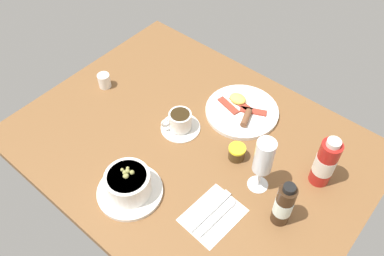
{
  "coord_description": "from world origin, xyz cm",
  "views": [
    {
      "loc": [
        51.21,
        -60.42,
        99.88
      ],
      "look_at": [
        -0.38,
        0.72,
        6.45
      ],
      "focal_mm": 37.1,
      "sensor_mm": 36.0,
      "label": 1
    }
  ],
  "objects_px": {
    "jam_jar": "(237,153)",
    "breakfast_plate": "(242,110)",
    "porridge_bowl": "(129,185)",
    "creamer_jug": "(104,80)",
    "cutlery_setting": "(214,214)",
    "wine_glass": "(264,159)",
    "coffee_cup": "(180,122)",
    "sauce_bottle_red": "(325,163)",
    "sauce_bottle_brown": "(284,205)"
  },
  "relations": [
    {
      "from": "jam_jar",
      "to": "breakfast_plate",
      "type": "relative_size",
      "value": 0.21
    },
    {
      "from": "porridge_bowl",
      "to": "creamer_jug",
      "type": "relative_size",
      "value": 3.31
    },
    {
      "from": "jam_jar",
      "to": "breakfast_plate",
      "type": "height_order",
      "value": "jam_jar"
    },
    {
      "from": "cutlery_setting",
      "to": "wine_glass",
      "type": "relative_size",
      "value": 0.88
    },
    {
      "from": "coffee_cup",
      "to": "sauce_bottle_red",
      "type": "bearing_deg",
      "value": 14.33
    },
    {
      "from": "cutlery_setting",
      "to": "sauce_bottle_red",
      "type": "distance_m",
      "value": 0.35
    },
    {
      "from": "cutlery_setting",
      "to": "sauce_bottle_red",
      "type": "height_order",
      "value": "sauce_bottle_red"
    },
    {
      "from": "creamer_jug",
      "to": "jam_jar",
      "type": "height_order",
      "value": "creamer_jug"
    },
    {
      "from": "coffee_cup",
      "to": "creamer_jug",
      "type": "xyz_separation_m",
      "value": [
        -0.34,
        -0.02,
        -0.0
      ]
    },
    {
      "from": "breakfast_plate",
      "to": "porridge_bowl",
      "type": "bearing_deg",
      "value": -97.5
    },
    {
      "from": "wine_glass",
      "to": "sauce_bottle_brown",
      "type": "xyz_separation_m",
      "value": [
        0.11,
        -0.05,
        -0.05
      ]
    },
    {
      "from": "creamer_jug",
      "to": "sauce_bottle_brown",
      "type": "relative_size",
      "value": 0.35
    },
    {
      "from": "porridge_bowl",
      "to": "cutlery_setting",
      "type": "distance_m",
      "value": 0.26
    },
    {
      "from": "sauce_bottle_red",
      "to": "wine_glass",
      "type": "bearing_deg",
      "value": -133.94
    },
    {
      "from": "creamer_jug",
      "to": "breakfast_plate",
      "type": "height_order",
      "value": "creamer_jug"
    },
    {
      "from": "creamer_jug",
      "to": "breakfast_plate",
      "type": "relative_size",
      "value": 0.23
    },
    {
      "from": "jam_jar",
      "to": "sauce_bottle_brown",
      "type": "height_order",
      "value": "sauce_bottle_brown"
    },
    {
      "from": "sauce_bottle_red",
      "to": "breakfast_plate",
      "type": "bearing_deg",
      "value": 167.24
    },
    {
      "from": "coffee_cup",
      "to": "jam_jar",
      "type": "height_order",
      "value": "coffee_cup"
    },
    {
      "from": "cutlery_setting",
      "to": "wine_glass",
      "type": "xyz_separation_m",
      "value": [
        0.04,
        0.16,
        0.13
      ]
    },
    {
      "from": "coffee_cup",
      "to": "wine_glass",
      "type": "relative_size",
      "value": 0.66
    },
    {
      "from": "coffee_cup",
      "to": "wine_glass",
      "type": "bearing_deg",
      "value": -3.21
    },
    {
      "from": "cutlery_setting",
      "to": "coffee_cup",
      "type": "distance_m",
      "value": 0.33
    },
    {
      "from": "sauce_bottle_brown",
      "to": "breakfast_plate",
      "type": "xyz_separation_m",
      "value": [
        -0.31,
        0.26,
        -0.07
      ]
    },
    {
      "from": "cutlery_setting",
      "to": "jam_jar",
      "type": "distance_m",
      "value": 0.21
    },
    {
      "from": "cutlery_setting",
      "to": "breakfast_plate",
      "type": "xyz_separation_m",
      "value": [
        -0.17,
        0.37,
        0.01
      ]
    },
    {
      "from": "coffee_cup",
      "to": "sauce_bottle_brown",
      "type": "xyz_separation_m",
      "value": [
        0.43,
        -0.07,
        0.05
      ]
    },
    {
      "from": "coffee_cup",
      "to": "wine_glass",
      "type": "height_order",
      "value": "wine_glass"
    },
    {
      "from": "coffee_cup",
      "to": "jam_jar",
      "type": "distance_m",
      "value": 0.21
    },
    {
      "from": "cutlery_setting",
      "to": "breakfast_plate",
      "type": "height_order",
      "value": "breakfast_plate"
    },
    {
      "from": "breakfast_plate",
      "to": "sauce_bottle_brown",
      "type": "bearing_deg",
      "value": -39.84
    },
    {
      "from": "cutlery_setting",
      "to": "sauce_bottle_red",
      "type": "bearing_deg",
      "value": 60.45
    },
    {
      "from": "jam_jar",
      "to": "breakfast_plate",
      "type": "bearing_deg",
      "value": 120.56
    },
    {
      "from": "wine_glass",
      "to": "sauce_bottle_red",
      "type": "relative_size",
      "value": 1.08
    },
    {
      "from": "sauce_bottle_red",
      "to": "sauce_bottle_brown",
      "type": "xyz_separation_m",
      "value": [
        -0.02,
        -0.19,
        -0.01
      ]
    },
    {
      "from": "sauce_bottle_brown",
      "to": "wine_glass",
      "type": "bearing_deg",
      "value": 153.23
    },
    {
      "from": "porridge_bowl",
      "to": "wine_glass",
      "type": "height_order",
      "value": "wine_glass"
    },
    {
      "from": "porridge_bowl",
      "to": "cutlery_setting",
      "type": "relative_size",
      "value": 1.1
    },
    {
      "from": "creamer_jug",
      "to": "sauce_bottle_brown",
      "type": "xyz_separation_m",
      "value": [
        0.77,
        -0.05,
        0.05
      ]
    },
    {
      "from": "porridge_bowl",
      "to": "sauce_bottle_brown",
      "type": "xyz_separation_m",
      "value": [
        0.38,
        0.21,
        0.03
      ]
    },
    {
      "from": "cutlery_setting",
      "to": "jam_jar",
      "type": "bearing_deg",
      "value": 109.25
    },
    {
      "from": "porridge_bowl",
      "to": "sauce_bottle_red",
      "type": "relative_size",
      "value": 1.05
    },
    {
      "from": "porridge_bowl",
      "to": "breakfast_plate",
      "type": "distance_m",
      "value": 0.47
    },
    {
      "from": "wine_glass",
      "to": "creamer_jug",
      "type": "bearing_deg",
      "value": -179.47
    },
    {
      "from": "coffee_cup",
      "to": "creamer_jug",
      "type": "height_order",
      "value": "coffee_cup"
    },
    {
      "from": "porridge_bowl",
      "to": "jam_jar",
      "type": "height_order",
      "value": "porridge_bowl"
    },
    {
      "from": "porridge_bowl",
      "to": "breakfast_plate",
      "type": "relative_size",
      "value": 0.77
    },
    {
      "from": "porridge_bowl",
      "to": "sauce_bottle_red",
      "type": "height_order",
      "value": "sauce_bottle_red"
    },
    {
      "from": "breakfast_plate",
      "to": "jam_jar",
      "type": "bearing_deg",
      "value": -59.44
    },
    {
      "from": "coffee_cup",
      "to": "porridge_bowl",
      "type": "bearing_deg",
      "value": -79.55
    }
  ]
}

